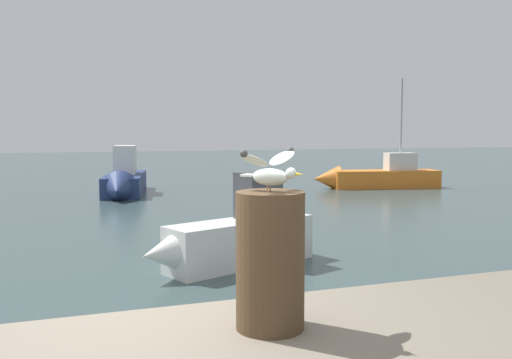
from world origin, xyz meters
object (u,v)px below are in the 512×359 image
object	(u,v)px
mooring_post	(270,260)
seagull	(271,170)
boat_orange	(374,177)
boat_white	(234,237)
boat_navy	(124,181)

from	to	relation	value
mooring_post	seagull	size ratio (longest dim) A/B	1.55
boat_orange	boat_white	bearing A→B (deg)	-131.08
mooring_post	boat_white	xyz separation A→B (m)	(1.56, 5.84, -1.05)
seagull	boat_white	size ratio (longest dim) A/B	0.16
mooring_post	boat_navy	bearing A→B (deg)	87.09
boat_orange	boat_navy	world-z (taller)	boat_orange
mooring_post	boat_orange	world-z (taller)	boat_orange
mooring_post	boat_white	size ratio (longest dim) A/B	0.25
seagull	boat_navy	distance (m)	17.32
mooring_post	boat_orange	bearing A→B (deg)	56.70
mooring_post	seagull	bearing A→B (deg)	-48.37
mooring_post	boat_navy	distance (m)	17.27
boat_white	boat_navy	world-z (taller)	boat_navy
seagull	boat_white	distance (m)	6.25
seagull	boat_navy	xyz separation A→B (m)	(0.87, 17.22, -1.58)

